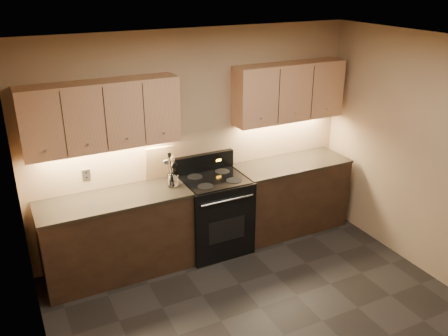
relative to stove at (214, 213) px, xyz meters
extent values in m
plane|color=black|center=(-0.08, -1.68, -0.48)|extent=(4.00, 4.00, 0.00)
plane|color=silver|center=(-0.08, -1.68, 2.12)|extent=(4.00, 4.00, 0.00)
cube|color=tan|center=(-0.08, 0.32, 0.82)|extent=(4.00, 0.04, 2.60)
cube|color=tan|center=(-2.08, -1.68, 0.82)|extent=(0.04, 4.00, 2.60)
cube|color=black|center=(-1.18, 0.02, -0.03)|extent=(1.60, 0.60, 0.90)
cube|color=#342D21|center=(-1.18, 0.02, 0.44)|extent=(1.62, 0.62, 0.03)
cube|color=black|center=(1.10, 0.02, -0.03)|extent=(1.44, 0.60, 0.90)
cube|color=#342D21|center=(1.10, 0.02, 0.44)|extent=(1.46, 0.62, 0.03)
cube|color=black|center=(0.00, -0.01, -0.02)|extent=(0.76, 0.65, 0.92)
cube|color=black|center=(0.00, -0.01, 0.45)|extent=(0.70, 0.60, 0.01)
cube|color=black|center=(0.00, 0.28, 0.55)|extent=(0.76, 0.07, 0.22)
cube|color=orange|center=(0.18, 0.24, 0.56)|extent=(0.06, 0.00, 0.03)
cylinder|color=silver|center=(0.00, -0.35, 0.32)|extent=(0.65, 0.02, 0.02)
cube|color=black|center=(0.00, -0.33, -0.07)|extent=(0.46, 0.00, 0.28)
cylinder|color=black|center=(-0.18, -0.16, 0.45)|extent=(0.18, 0.18, 0.00)
cylinder|color=black|center=(0.18, -0.16, 0.45)|extent=(0.18, 0.18, 0.00)
cylinder|color=black|center=(-0.18, 0.14, 0.45)|extent=(0.18, 0.18, 0.00)
cylinder|color=black|center=(0.18, 0.14, 0.45)|extent=(0.18, 0.18, 0.00)
cube|color=tan|center=(-1.18, 0.17, 1.32)|extent=(1.60, 0.30, 0.70)
cube|color=tan|center=(1.10, 0.17, 1.32)|extent=(1.44, 0.30, 0.70)
cube|color=#B2B5BA|center=(-1.38, 0.31, 0.64)|extent=(0.08, 0.01, 0.12)
cylinder|color=white|center=(-0.50, 0.02, 0.53)|extent=(0.15, 0.15, 0.15)
cylinder|color=white|center=(-0.50, 0.02, 0.46)|extent=(0.12, 0.12, 0.02)
cube|color=tan|center=(-0.56, 0.26, 0.66)|extent=(0.34, 0.13, 0.42)
camera|label=1|loc=(-2.15, -4.56, 2.68)|focal=38.00mm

